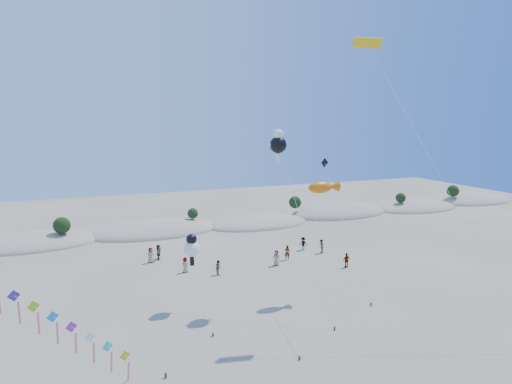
# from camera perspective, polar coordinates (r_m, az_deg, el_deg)

# --- Properties ---
(dune_ridge) EXTENTS (145.30, 11.49, 5.57)m
(dune_ridge) POSITION_cam_1_polar(r_m,az_deg,el_deg) (64.69, -12.61, -5.04)
(dune_ridge) COLOR tan
(dune_ridge) RESTS_ON ground
(fish_kite) EXTENTS (8.97, 10.40, 10.59)m
(fish_kite) POSITION_cam_1_polar(r_m,az_deg,el_deg) (39.49, 9.00, 0.61)
(fish_kite) COLOR #3F2D1E
(fish_kite) RESTS_ON ground
(cartoon_kite_low) EXTENTS (1.39, 6.63, 6.50)m
(cartoon_kite_low) POSITION_cam_1_polar(r_m,az_deg,el_deg) (37.30, -8.57, -7.25)
(cartoon_kite_low) COLOR #3F2D1E
(cartoon_kite_low) RESTS_ON ground
(cartoon_kite_high) EXTENTS (2.44, 8.54, 15.33)m
(cartoon_kite_high) POSITION_cam_1_polar(r_m,az_deg,el_deg) (37.67, 2.98, 6.52)
(cartoon_kite_high) COLOR #3F2D1E
(cartoon_kite_high) RESTS_ON ground
(parafoil_kite) EXTENTS (8.10, 12.04, 22.61)m
(parafoil_kite) POSITION_cam_1_polar(r_m,az_deg,el_deg) (37.10, 14.99, 18.05)
(parafoil_kite) COLOR #3F2D1E
(parafoil_kite) RESTS_ON ground
(dark_kite) EXTENTS (3.20, 13.01, 11.93)m
(dark_kite) POSITION_cam_1_polar(r_m,az_deg,el_deg) (46.26, 10.42, -0.11)
(dark_kite) COLOR #3F2D1E
(dark_kite) RESTS_ON ground
(beachgoers) EXTENTS (20.96, 11.54, 1.78)m
(beachgoers) POSITION_cam_1_polar(r_m,az_deg,el_deg) (49.84, -1.94, -8.28)
(beachgoers) COLOR slate
(beachgoers) RESTS_ON ground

